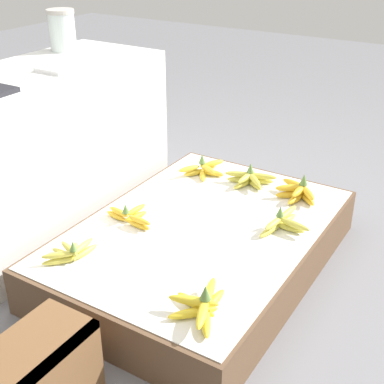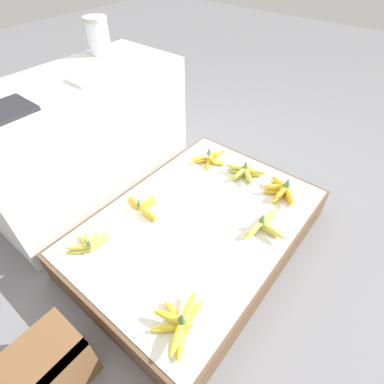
{
  "view_description": "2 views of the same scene",
  "coord_description": "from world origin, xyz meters",
  "px_view_note": "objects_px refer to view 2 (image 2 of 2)",
  "views": [
    {
      "loc": [
        -1.63,
        -0.96,
        1.33
      ],
      "look_at": [
        0.05,
        0.08,
        0.31
      ],
      "focal_mm": 50.0,
      "sensor_mm": 36.0,
      "label": 1
    },
    {
      "loc": [
        -0.82,
        -0.62,
        1.36
      ],
      "look_at": [
        0.1,
        0.12,
        0.25
      ],
      "focal_mm": 28.0,
      "sensor_mm": 36.0,
      "label": 2
    }
  ],
  "objects_px": {
    "wooden_crate": "(42,375)",
    "banana_bunch_back_left": "(90,243)",
    "banana_bunch_front_right": "(281,190)",
    "banana_bunch_back_midleft": "(143,206)",
    "banana_bunch_middle_right": "(245,172)",
    "glass_jar": "(98,36)",
    "banana_bunch_front_midright": "(264,225)",
    "foam_tray_white": "(95,75)",
    "banana_bunch_front_left": "(180,322)",
    "banana_bunch_back_right": "(210,158)"
  },
  "relations": [
    {
      "from": "wooden_crate",
      "to": "banana_bunch_back_left",
      "type": "xyz_separation_m",
      "value": [
        0.45,
        0.28,
        0.08
      ]
    },
    {
      "from": "banana_bunch_front_right",
      "to": "banana_bunch_back_midleft",
      "type": "xyz_separation_m",
      "value": [
        -0.56,
        0.51,
        -0.01
      ]
    },
    {
      "from": "banana_bunch_middle_right",
      "to": "banana_bunch_back_midleft",
      "type": "xyz_separation_m",
      "value": [
        -0.58,
        0.27,
        -0.0
      ]
    },
    {
      "from": "banana_bunch_front_right",
      "to": "banana_bunch_middle_right",
      "type": "xyz_separation_m",
      "value": [
        0.01,
        0.24,
        -0.0
      ]
    },
    {
      "from": "banana_bunch_back_left",
      "to": "glass_jar",
      "type": "xyz_separation_m",
      "value": [
        0.72,
        0.65,
        0.63
      ]
    },
    {
      "from": "banana_bunch_front_midright",
      "to": "banana_bunch_back_midleft",
      "type": "height_order",
      "value": "banana_bunch_front_midright"
    },
    {
      "from": "banana_bunch_front_midright",
      "to": "banana_bunch_back_midleft",
      "type": "bearing_deg",
      "value": 116.72
    },
    {
      "from": "banana_bunch_middle_right",
      "to": "foam_tray_white",
      "type": "height_order",
      "value": "foam_tray_white"
    },
    {
      "from": "banana_bunch_front_midright",
      "to": "glass_jar",
      "type": "height_order",
      "value": "glass_jar"
    },
    {
      "from": "banana_bunch_front_left",
      "to": "glass_jar",
      "type": "bearing_deg",
      "value": 58.81
    },
    {
      "from": "banana_bunch_front_left",
      "to": "banana_bunch_back_left",
      "type": "height_order",
      "value": "banana_bunch_front_left"
    },
    {
      "from": "wooden_crate",
      "to": "banana_bunch_front_midright",
      "type": "bearing_deg",
      "value": -15.98
    },
    {
      "from": "banana_bunch_back_left",
      "to": "glass_jar",
      "type": "distance_m",
      "value": 1.16
    },
    {
      "from": "banana_bunch_front_left",
      "to": "banana_bunch_middle_right",
      "type": "relative_size",
      "value": 1.05
    },
    {
      "from": "banana_bunch_front_midright",
      "to": "wooden_crate",
      "type": "bearing_deg",
      "value": 164.02
    },
    {
      "from": "banana_bunch_front_midright",
      "to": "glass_jar",
      "type": "distance_m",
      "value": 1.39
    },
    {
      "from": "banana_bunch_front_left",
      "to": "banana_bunch_front_midright",
      "type": "xyz_separation_m",
      "value": [
        0.63,
        -0.01,
        -0.0
      ]
    },
    {
      "from": "banana_bunch_back_midleft",
      "to": "banana_bunch_front_right",
      "type": "bearing_deg",
      "value": -42.18
    },
    {
      "from": "banana_bunch_front_midright",
      "to": "banana_bunch_back_left",
      "type": "bearing_deg",
      "value": 136.14
    },
    {
      "from": "wooden_crate",
      "to": "banana_bunch_back_left",
      "type": "height_order",
      "value": "banana_bunch_back_left"
    },
    {
      "from": "foam_tray_white",
      "to": "banana_bunch_front_midright",
      "type": "bearing_deg",
      "value": -82.93
    },
    {
      "from": "glass_jar",
      "to": "banana_bunch_front_right",
      "type": "bearing_deg",
      "value": -81.94
    },
    {
      "from": "banana_bunch_front_right",
      "to": "banana_bunch_back_midleft",
      "type": "distance_m",
      "value": 0.76
    },
    {
      "from": "wooden_crate",
      "to": "banana_bunch_back_midleft",
      "type": "xyz_separation_m",
      "value": [
        0.77,
        0.26,
        0.09
      ]
    },
    {
      "from": "wooden_crate",
      "to": "banana_bunch_back_left",
      "type": "distance_m",
      "value": 0.54
    },
    {
      "from": "banana_bunch_front_midright",
      "to": "banana_bunch_back_right",
      "type": "distance_m",
      "value": 0.6
    },
    {
      "from": "banana_bunch_back_left",
      "to": "foam_tray_white",
      "type": "xyz_separation_m",
      "value": [
        0.49,
        0.4,
        0.54
      ]
    },
    {
      "from": "banana_bunch_front_left",
      "to": "banana_bunch_back_right",
      "type": "distance_m",
      "value": 1.04
    },
    {
      "from": "banana_bunch_front_left",
      "to": "foam_tray_white",
      "type": "bearing_deg",
      "value": 62.69
    },
    {
      "from": "banana_bunch_front_left",
      "to": "banana_bunch_back_left",
      "type": "bearing_deg",
      "value": 88.42
    },
    {
      "from": "banana_bunch_middle_right",
      "to": "banana_bunch_back_left",
      "type": "relative_size",
      "value": 1.14
    },
    {
      "from": "banana_bunch_back_midleft",
      "to": "banana_bunch_back_right",
      "type": "relative_size",
      "value": 1.06
    },
    {
      "from": "banana_bunch_middle_right",
      "to": "banana_bunch_front_left",
      "type": "bearing_deg",
      "value": -162.89
    },
    {
      "from": "banana_bunch_middle_right",
      "to": "glass_jar",
      "type": "relative_size",
      "value": 1.26
    },
    {
      "from": "banana_bunch_front_left",
      "to": "banana_bunch_back_left",
      "type": "xyz_separation_m",
      "value": [
        0.02,
        0.57,
        -0.01
      ]
    },
    {
      "from": "banana_bunch_back_midleft",
      "to": "wooden_crate",
      "type": "bearing_deg",
      "value": -161.51
    },
    {
      "from": "banana_bunch_front_right",
      "to": "banana_bunch_middle_right",
      "type": "distance_m",
      "value": 0.25
    },
    {
      "from": "glass_jar",
      "to": "banana_bunch_middle_right",
      "type": "bearing_deg",
      "value": -79.21
    },
    {
      "from": "banana_bunch_front_left",
      "to": "banana_bunch_back_midleft",
      "type": "bearing_deg",
      "value": 58.01
    },
    {
      "from": "banana_bunch_back_left",
      "to": "glass_jar",
      "type": "height_order",
      "value": "glass_jar"
    },
    {
      "from": "banana_bunch_back_right",
      "to": "foam_tray_white",
      "type": "height_order",
      "value": "foam_tray_white"
    },
    {
      "from": "banana_bunch_front_right",
      "to": "banana_bunch_front_midright",
      "type": "bearing_deg",
      "value": -169.98
    },
    {
      "from": "banana_bunch_middle_right",
      "to": "banana_bunch_back_left",
      "type": "height_order",
      "value": "banana_bunch_middle_right"
    },
    {
      "from": "banana_bunch_back_left",
      "to": "banana_bunch_back_midleft",
      "type": "bearing_deg",
      "value": -4.33
    },
    {
      "from": "banana_bunch_front_right",
      "to": "glass_jar",
      "type": "bearing_deg",
      "value": 98.06
    },
    {
      "from": "banana_bunch_front_right",
      "to": "glass_jar",
      "type": "relative_size",
      "value": 1.06
    },
    {
      "from": "banana_bunch_front_left",
      "to": "foam_tray_white",
      "type": "distance_m",
      "value": 1.22
    },
    {
      "from": "banana_bunch_front_midright",
      "to": "banana_bunch_middle_right",
      "type": "relative_size",
      "value": 1.09
    },
    {
      "from": "banana_bunch_front_midright",
      "to": "banana_bunch_front_right",
      "type": "relative_size",
      "value": 1.29
    },
    {
      "from": "glass_jar",
      "to": "foam_tray_white",
      "type": "height_order",
      "value": "glass_jar"
    }
  ]
}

